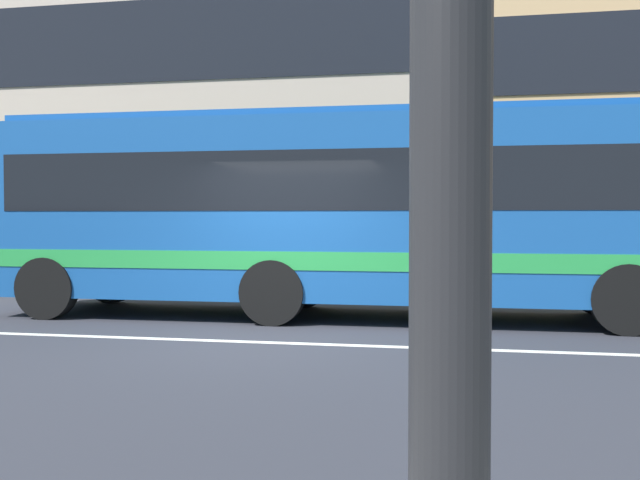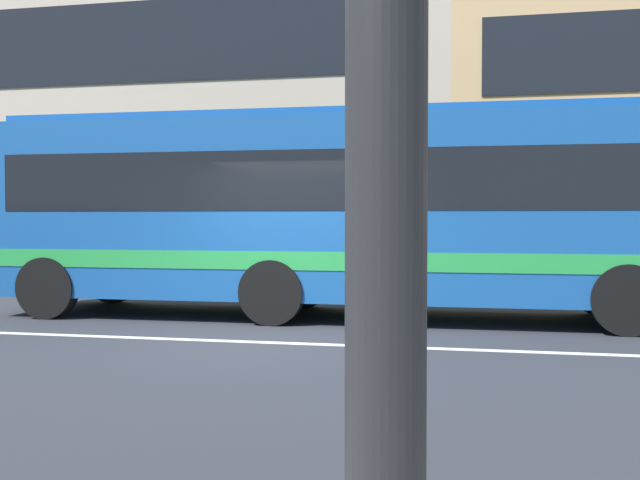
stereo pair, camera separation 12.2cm
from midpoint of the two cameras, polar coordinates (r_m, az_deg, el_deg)
The scene contains 5 objects.
ground_plane at distance 9.88m, azimuth -4.43°, elevation -7.82°, with size 160.00×160.00×0.00m, color #2C2D35.
lane_centre_line at distance 9.88m, azimuth -4.43°, elevation -7.80°, with size 60.00×0.16×0.01m, color silver.
hedge_row_far at distance 17.51m, azimuth -10.42°, elevation -2.45°, with size 19.92×1.10×0.74m, color #2D652B.
apartment_block_left at distance 27.05m, azimuth -12.17°, elevation 10.02°, with size 20.60×10.84×11.12m.
transit_bus at distance 12.28m, azimuth 0.96°, elevation 2.60°, with size 10.91×2.67×3.32m.
Camera 2 is at (2.81, -9.34, 1.64)m, focal length 41.75 mm.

